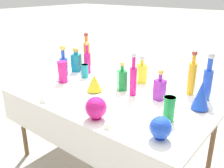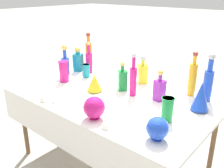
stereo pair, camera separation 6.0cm
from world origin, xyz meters
The scene contains 23 objects.
ground_plane centered at (0.00, 0.00, 0.00)m, with size 40.00×40.00×0.00m, color #A0998C.
display_table centered at (0.00, -0.04, 0.70)m, with size 1.80×1.10×0.76m.
tall_bottle_0 centered at (-0.60, 0.31, 0.89)m, with size 0.07×0.07×0.35m.
tall_bottle_1 centered at (0.15, 0.10, 0.91)m, with size 0.06×0.06×0.38m.
tall_bottle_2 centered at (0.54, 0.44, 0.93)m, with size 0.07×0.07×0.40m.
tall_bottle_3 centered at (-0.74, 0.09, 0.89)m, with size 0.08×0.08×0.33m.
tall_bottle_4 centered at (-0.73, 0.44, 0.94)m, with size 0.07×0.07×0.42m.
tall_bottle_5 centered at (0.69, 0.42, 0.93)m, with size 0.08×0.08×0.41m.
square_decanter_0 centered at (0.01, 0.14, 0.86)m, with size 0.11×0.11×0.27m.
square_decanter_1 centered at (-0.74, 0.28, 0.88)m, with size 0.13×0.13×0.28m.
square_decanter_2 centered at (0.38, 0.17, 0.87)m, with size 0.09×0.09×0.27m.
square_decanter_3 centered at (0.04, 0.42, 0.87)m, with size 0.12×0.12×0.28m.
slender_vase_0 centered at (-0.51, 0.18, 0.84)m, with size 0.08×0.08×0.14m.
slender_vase_1 centered at (0.61, -0.11, 0.86)m, with size 0.09×0.09×0.18m.
slender_vase_2 centered at (-0.58, -0.06, 0.87)m, with size 0.10×0.10×0.21m.
fluted_vase_0 centered at (-0.17, -0.05, 0.85)m, with size 0.14×0.14×0.16m.
fluted_vase_1 centered at (0.72, 0.20, 0.88)m, with size 0.14×0.14×0.23m.
round_bowl_0 centered at (0.68, -0.36, 0.84)m, with size 0.15×0.15×0.15m.
round_bowl_1 centered at (0.19, -0.42, 0.85)m, with size 0.16×0.16×0.17m.
price_tag_left centered at (0.35, -0.48, 0.78)m, with size 0.05×0.01×0.04m, color white.
price_tag_center centered at (-0.33, -0.50, 0.78)m, with size 0.06×0.01×0.04m, color white.
price_tag_right centered at (-0.24, -0.46, 0.78)m, with size 0.04×0.01×0.04m, color white.
cardboard_box_behind_left centered at (-0.38, 1.09, 0.15)m, with size 0.53×0.43×0.38m.
Camera 1 is at (1.28, -1.61, 1.65)m, focal length 40.00 mm.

